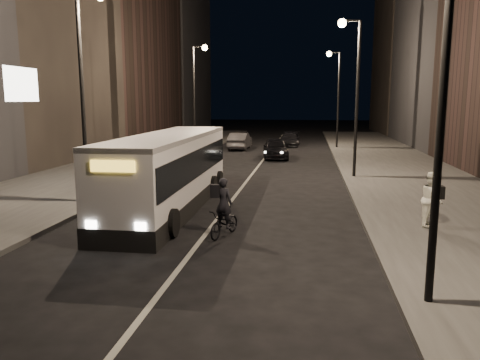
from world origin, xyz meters
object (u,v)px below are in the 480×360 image
(streetlight_right_near, at_px, (432,34))
(car_mid, at_px, (240,141))
(city_bus, at_px, (170,169))
(pedestrian_woman, at_px, (432,199))
(streetlight_right_mid, at_px, (353,77))
(car_far, at_px, (290,139))
(streetlight_left_near, at_px, (87,69))
(cyclist_on_bicycle, at_px, (224,217))
(streetlight_right_far, at_px, (336,86))
(streetlight_left_far, at_px, (197,84))
(car_near, at_px, (276,148))

(streetlight_right_near, xyz_separation_m, car_mid, (-8.03, 30.49, -4.65))
(city_bus, xyz_separation_m, car_mid, (-0.59, 22.66, -0.86))
(streetlight_right_near, bearing_deg, pedestrian_woman, 73.65)
(streetlight_right_mid, xyz_separation_m, car_far, (-3.88, 18.06, -4.73))
(streetlight_left_near, bearing_deg, cyclist_on_bicycle, -31.35)
(streetlight_right_near, bearing_deg, streetlight_left_near, 143.12)
(streetlight_right_mid, height_order, city_bus, streetlight_right_mid)
(streetlight_left_near, relative_size, car_mid, 1.88)
(streetlight_right_far, xyz_separation_m, streetlight_left_far, (-10.66, -6.00, 0.00))
(pedestrian_woman, xyz_separation_m, car_mid, (-9.79, 24.49, -0.33))
(car_mid, bearing_deg, streetlight_left_near, 84.46)
(streetlight_left_far, relative_size, car_mid, 1.88)
(car_near, bearing_deg, cyclist_on_bicycle, -96.38)
(streetlight_left_far, xyz_separation_m, car_far, (6.78, 8.06, -4.73))
(cyclist_on_bicycle, height_order, car_far, cyclist_on_bicycle)
(streetlight_left_near, height_order, city_bus, streetlight_left_near)
(streetlight_right_near, xyz_separation_m, streetlight_left_far, (-10.66, 26.00, 0.00))
(car_near, bearing_deg, streetlight_right_near, -85.45)
(city_bus, relative_size, cyclist_on_bicycle, 5.74)
(streetlight_right_near, xyz_separation_m, city_bus, (-7.44, 7.84, -3.79))
(streetlight_right_far, xyz_separation_m, city_bus, (-7.44, -24.16, -3.79))
(city_bus, distance_m, cyclist_on_bicycle, 4.52)
(car_near, bearing_deg, car_mid, 114.51)
(streetlight_left_near, distance_m, car_far, 27.34)
(city_bus, bearing_deg, cyclist_on_bicycle, -52.13)
(streetlight_right_far, bearing_deg, cyclist_on_bicycle, -99.64)
(pedestrian_woman, bearing_deg, streetlight_right_mid, 28.27)
(pedestrian_woman, distance_m, car_mid, 26.38)
(car_near, bearing_deg, streetlight_left_far, 160.67)
(car_near, relative_size, car_mid, 1.02)
(streetlight_right_mid, bearing_deg, car_far, 102.14)
(streetlight_left_far, xyz_separation_m, pedestrian_woman, (12.42, -20.00, -4.32))
(streetlight_left_far, xyz_separation_m, cyclist_on_bicycle, (5.97, -21.64, -4.74))
(cyclist_on_bicycle, bearing_deg, car_far, 107.72)
(streetlight_left_near, relative_size, city_bus, 0.75)
(streetlight_right_mid, height_order, streetlight_left_near, same)
(cyclist_on_bicycle, relative_size, car_mid, 0.43)
(streetlight_right_near, xyz_separation_m, streetlight_right_mid, (0.00, 16.00, 0.00))
(streetlight_right_far, bearing_deg, car_far, 152.03)
(streetlight_right_mid, relative_size, streetlight_left_near, 1.00)
(streetlight_left_near, distance_m, city_bus, 4.98)
(car_near, bearing_deg, streetlight_right_far, 52.81)
(streetlight_right_near, height_order, car_far, streetlight_right_near)
(city_bus, xyz_separation_m, car_far, (3.55, 26.23, -0.95))
(streetlight_left_near, distance_m, cyclist_on_bicycle, 8.44)
(streetlight_left_near, bearing_deg, streetlight_right_mid, 36.88)
(streetlight_left_far, bearing_deg, city_bus, -79.92)
(streetlight_right_near, bearing_deg, streetlight_right_far, 90.00)
(streetlight_right_far, distance_m, streetlight_left_far, 12.24)
(city_bus, distance_m, car_mid, 22.68)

